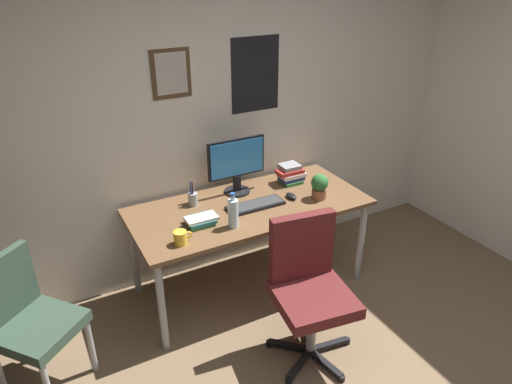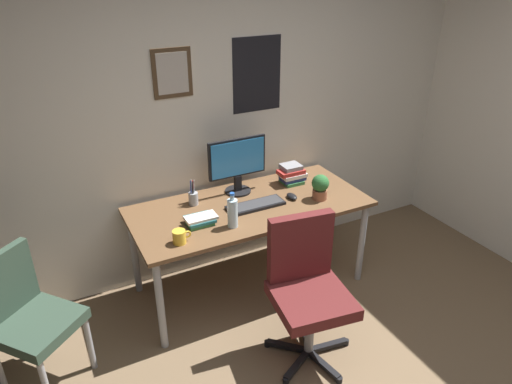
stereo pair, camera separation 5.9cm
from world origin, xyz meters
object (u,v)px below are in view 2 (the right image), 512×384
coffee_mug_near (180,237)px  potted_plant (320,186)px  pen_cup (193,198)px  water_bottle (233,213)px  book_stack_right (292,174)px  keyboard (256,205)px  side_chair (26,314)px  monitor (237,163)px  computer_mouse (292,196)px  office_chair (307,283)px  book_stack_left (200,220)px

coffee_mug_near → potted_plant: (1.13, 0.10, 0.06)m
potted_plant → pen_cup: pen_cup is taller
water_bottle → book_stack_right: bearing=30.0°
keyboard → book_stack_right: book_stack_right is taller
side_chair → monitor: (1.58, 0.47, 0.46)m
potted_plant → coffee_mug_near: bearing=-174.7°
side_chair → pen_cup: size_ratio=4.38×
side_chair → keyboard: size_ratio=2.03×
book_stack_right → pen_cup: bearing=179.2°
computer_mouse → coffee_mug_near: coffee_mug_near is taller
keyboard → computer_mouse: size_ratio=3.91×
coffee_mug_near → book_stack_right: book_stack_right is taller
office_chair → coffee_mug_near: bearing=141.2°
computer_mouse → water_bottle: water_bottle is taller
pen_cup → coffee_mug_near: bearing=-119.9°
keyboard → book_stack_left: size_ratio=2.00×
side_chair → potted_plant: 2.10m
pen_cup → side_chair: bearing=-160.3°
side_chair → pen_cup: 1.31m
water_bottle → book_stack_left: bearing=145.5°
side_chair → computer_mouse: size_ratio=7.95×
potted_plant → book_stack_left: bearing=176.6°
office_chair → book_stack_right: bearing=64.5°
book_stack_left → book_stack_right: book_stack_right is taller
pen_cup → book_stack_left: size_ratio=0.93×
monitor → keyboard: bearing=-87.5°
computer_mouse → pen_cup: pen_cup is taller
keyboard → pen_cup: bearing=148.3°
monitor → computer_mouse: (0.31, -0.29, -0.22)m
monitor → water_bottle: 0.54m
side_chair → book_stack_left: (1.14, 0.14, 0.25)m
coffee_mug_near → book_stack_left: bearing=38.6°
potted_plant → book_stack_left: size_ratio=0.91×
monitor → book_stack_left: size_ratio=2.14×
monitor → keyboard: (0.01, -0.28, -0.23)m
side_chair → keyboard: side_chair is taller
keyboard → coffee_mug_near: coffee_mug_near is taller
potted_plant → book_stack_right: bearing=97.1°
water_bottle → computer_mouse: bearing=16.6°
water_bottle → potted_plant: size_ratio=1.29×
water_bottle → book_stack_right: water_bottle is taller
potted_plant → book_stack_right: 0.34m
book_stack_left → coffee_mug_near: bearing=-141.4°
book_stack_left → computer_mouse: bearing=3.2°
potted_plant → water_bottle: bearing=-174.6°
side_chair → water_bottle: water_bottle is taller
monitor → book_stack_left: bearing=-142.8°
office_chair → potted_plant: (0.50, 0.62, 0.30)m
office_chair → monitor: 1.10m
keyboard → potted_plant: size_ratio=2.21×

